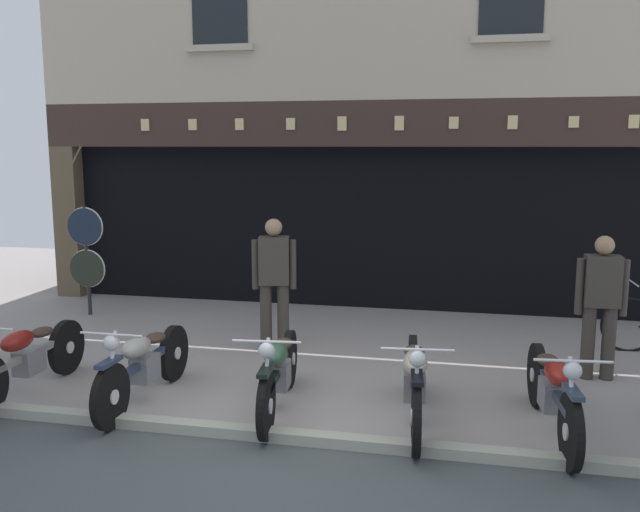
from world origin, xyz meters
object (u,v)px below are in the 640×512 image
at_px(motorcycle_center_left, 144,364).
at_px(tyre_sign_pole, 86,249).
at_px(motorcycle_center_right, 414,380).
at_px(shopkeeper_center, 601,301).
at_px(salesman_left, 274,279).
at_px(advert_board_near, 573,200).
at_px(motorcycle_left, 27,357).
at_px(motorcycle_center, 278,371).
at_px(motorcycle_right, 553,390).

height_order(motorcycle_center_left, tyre_sign_pole, tyre_sign_pole).
height_order(motorcycle_center_right, shopkeeper_center, shopkeeper_center).
height_order(salesman_left, advert_board_near, advert_board_near).
height_order(motorcycle_left, advert_board_near, advert_board_near).
bearing_deg(tyre_sign_pole, shopkeeper_center, -11.48).
height_order(motorcycle_left, motorcycle_center, motorcycle_left).
xyz_separation_m(motorcycle_right, tyre_sign_pole, (-6.54, 3.18, 0.61)).
relative_size(motorcycle_center, tyre_sign_pole, 1.17).
height_order(salesman_left, tyre_sign_pole, salesman_left).
relative_size(motorcycle_center_left, advert_board_near, 1.97).
bearing_deg(motorcycle_center_right, tyre_sign_pole, -36.98).
bearing_deg(salesman_left, motorcycle_center, 94.26).
relative_size(motorcycle_center_left, salesman_left, 1.17).
distance_m(motorcycle_left, advert_board_near, 7.82).
xyz_separation_m(shopkeeper_center, tyre_sign_pole, (-7.22, 1.47, 0.13)).
bearing_deg(motorcycle_left, advert_board_near, -141.53).
xyz_separation_m(tyre_sign_pole, advert_board_near, (7.28, 1.49, 0.77)).
bearing_deg(motorcycle_center_right, advert_board_near, -118.88).
distance_m(motorcycle_left, motorcycle_center_left, 1.30).
distance_m(salesman_left, shopkeeper_center, 3.86).
distance_m(motorcycle_center, motorcycle_center_right, 1.34).
height_order(motorcycle_right, shopkeeper_center, shopkeeper_center).
height_order(salesman_left, shopkeeper_center, salesman_left).
distance_m(motorcycle_left, shopkeeper_center, 6.26).
bearing_deg(tyre_sign_pole, salesman_left, -20.41).
relative_size(shopkeeper_center, advert_board_near, 1.61).
distance_m(shopkeeper_center, advert_board_near, 3.09).
bearing_deg(salesman_left, motorcycle_left, 31.07).
relative_size(motorcycle_left, salesman_left, 1.17).
xyz_separation_m(motorcycle_center_left, motorcycle_center_right, (2.74, 0.05, 0.01)).
distance_m(motorcycle_left, motorcycle_center, 2.71).
bearing_deg(motorcycle_center, motorcycle_center_right, 172.51).
relative_size(motorcycle_center_right, tyre_sign_pole, 1.18).
height_order(motorcycle_center, shopkeeper_center, shopkeeper_center).
bearing_deg(motorcycle_center_right, motorcycle_center_left, -4.89).
xyz_separation_m(motorcycle_left, motorcycle_center_right, (4.04, 0.11, 0.01)).
distance_m(motorcycle_center_right, salesman_left, 2.78).
xyz_separation_m(shopkeeper_center, advert_board_near, (0.06, 2.96, 0.90)).
bearing_deg(motorcycle_center_left, motorcycle_left, 2.81).
bearing_deg(tyre_sign_pole, motorcycle_left, -69.19).
distance_m(motorcycle_center_right, shopkeeper_center, 2.62).
height_order(motorcycle_center_left, shopkeeper_center, shopkeeper_center).
bearing_deg(motorcycle_center, shopkeeper_center, -158.76).
distance_m(motorcycle_center_right, motorcycle_right, 1.25).
bearing_deg(salesman_left, motorcycle_center_left, 54.72).
distance_m(motorcycle_center_left, salesman_left, 2.21).
distance_m(motorcycle_center, advert_board_near, 5.88).
bearing_deg(advert_board_near, motorcycle_right, -98.91).
bearing_deg(motorcycle_center, advert_board_near, -131.65).
bearing_deg(salesman_left, advert_board_near, -157.75).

